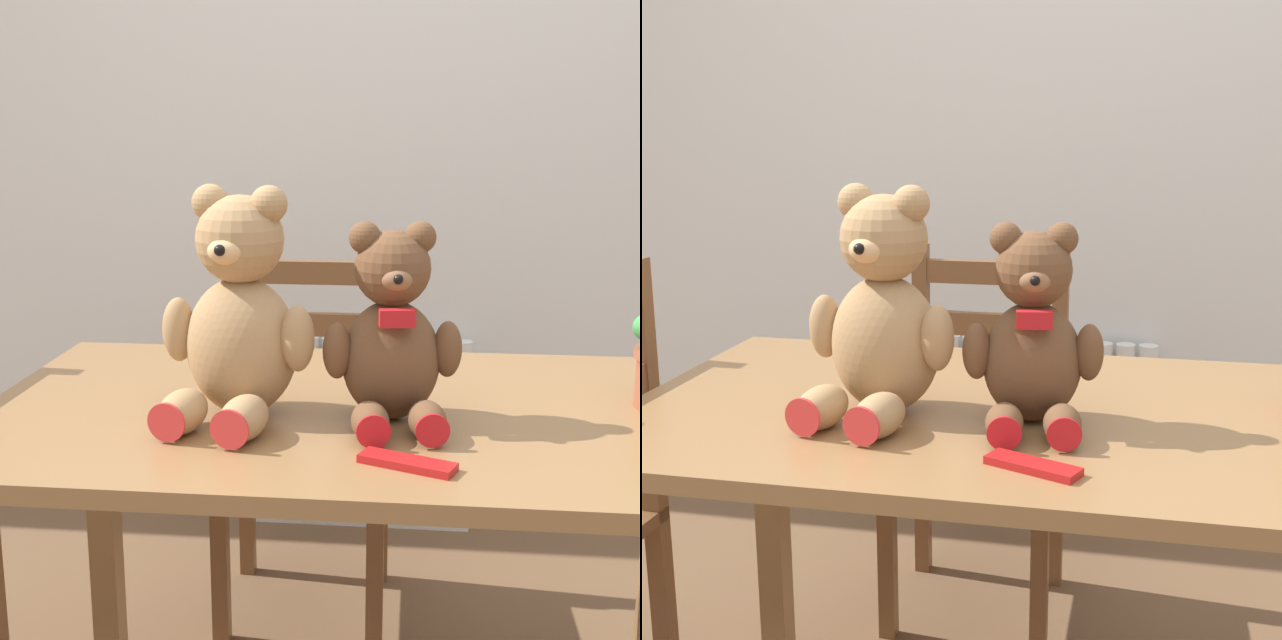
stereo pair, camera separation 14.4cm
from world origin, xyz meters
TOP-DOWN VIEW (x-y plane):
  - wall_back at (0.00, 1.66)m, footprint 8.00×0.04m
  - radiator at (-0.07, 1.59)m, footprint 0.67×0.10m
  - dining_table at (0.00, 0.39)m, footprint 1.31×0.78m
  - wooden_chair_behind at (-0.19, 1.09)m, footprint 0.42×0.38m
  - teddy_bear_left at (-0.20, 0.33)m, footprint 0.27×0.29m
  - teddy_bear_right at (0.05, 0.33)m, footprint 0.23×0.24m
  - chocolate_bar at (0.08, 0.13)m, footprint 0.14×0.09m

SIDE VIEW (x-z plane):
  - radiator at x=-0.07m, z-range -0.03..0.57m
  - wooden_chair_behind at x=-0.19m, z-range 0.00..0.94m
  - dining_table at x=0.00m, z-range 0.27..1.04m
  - chocolate_bar at x=0.08m, z-range 0.77..0.78m
  - teddy_bear_right at x=0.05m, z-range 0.75..1.07m
  - teddy_bear_left at x=-0.20m, z-range 0.75..1.12m
  - wall_back at x=0.00m, z-range 0.00..2.60m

